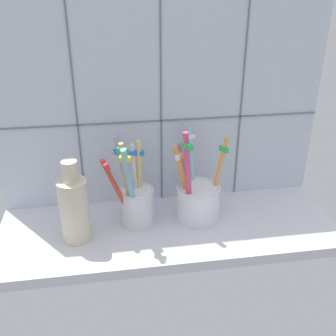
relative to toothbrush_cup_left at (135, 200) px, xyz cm
name	(u,v)px	position (x,y,z in cm)	size (l,w,h in cm)	color
counter_slab	(170,231)	(6.22, -2.34, -6.10)	(64.00, 22.00, 2.00)	silver
tile_wall_back	(160,103)	(6.22, 9.66, 15.40)	(64.00, 2.20, 45.00)	silver
toothbrush_cup_left	(135,200)	(0.00, 0.00, 0.00)	(9.63, 9.78, 17.92)	silver
toothbrush_cup_right	(197,197)	(11.91, 0.33, -0.64)	(11.03, 12.08, 18.96)	white
ceramic_vase	(74,208)	(-10.91, -3.35, 1.39)	(5.16, 5.16, 15.45)	beige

